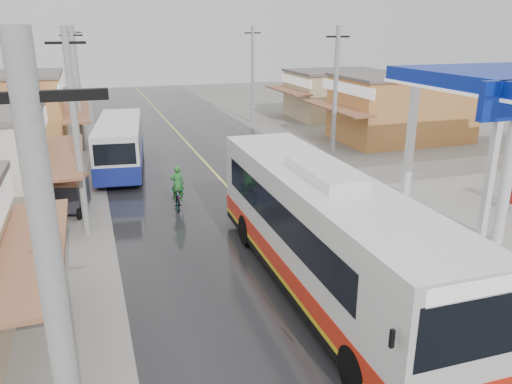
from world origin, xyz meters
TOP-DOWN VIEW (x-y plane):
  - ground at (0.00, 0.00)m, footprint 120.00×120.00m
  - road at (0.00, 15.00)m, footprint 12.00×90.00m
  - centre_line at (0.00, 15.00)m, footprint 0.15×90.00m
  - shopfronts_right at (15.00, 12.00)m, footprint 11.00×44.00m
  - utility_poles_left at (-7.00, 16.00)m, footprint 1.60×50.00m
  - utility_poles_right at (7.00, 15.00)m, footprint 1.60×36.00m
  - coach_bus at (-0.09, 1.91)m, footprint 3.07×13.01m
  - second_bus at (-4.94, 17.97)m, footprint 3.40×8.92m
  - cyclist at (-3.00, 10.79)m, footprint 0.85×1.96m
  - tricycle_near at (-8.76, 11.56)m, footprint 2.39×2.89m
  - tricycle_far at (-7.61, 11.68)m, footprint 1.81×2.33m

SIDE VIEW (x-z plane):
  - ground at x=0.00m, z-range 0.00..0.00m
  - shopfronts_right at x=15.00m, z-range -2.40..2.40m
  - utility_poles_left at x=-7.00m, z-range -4.00..4.00m
  - utility_poles_right at x=7.00m, z-range -4.00..4.00m
  - road at x=0.00m, z-range 0.00..0.02m
  - centre_line at x=0.00m, z-range 0.02..0.03m
  - cyclist at x=-3.00m, z-range -0.35..1.70m
  - tricycle_far at x=-7.61m, z-range 0.11..1.69m
  - tricycle_near at x=-8.76m, z-range 0.13..2.03m
  - second_bus at x=-4.94m, z-range 0.11..3.00m
  - coach_bus at x=-0.09m, z-range -0.07..3.98m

